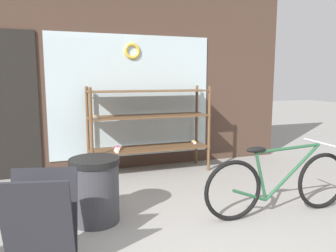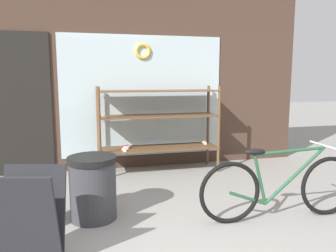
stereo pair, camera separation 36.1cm
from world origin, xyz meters
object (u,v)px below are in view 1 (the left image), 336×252
sandwich_board (41,224)px  trash_bin (95,188)px  display_case (149,121)px  bicycle (279,183)px

sandwich_board → trash_bin: 0.91m
display_case → sandwich_board: size_ratio=2.42×
display_case → trash_bin: size_ratio=2.78×
sandwich_board → display_case: bearing=69.9°
display_case → trash_bin: (-1.01, -1.52, -0.44)m
display_case → trash_bin: bearing=-123.6°
display_case → sandwich_board: bearing=-123.2°
sandwich_board → trash_bin: sandwich_board is taller
sandwich_board → trash_bin: size_ratio=1.15×
bicycle → display_case: bearing=116.0°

